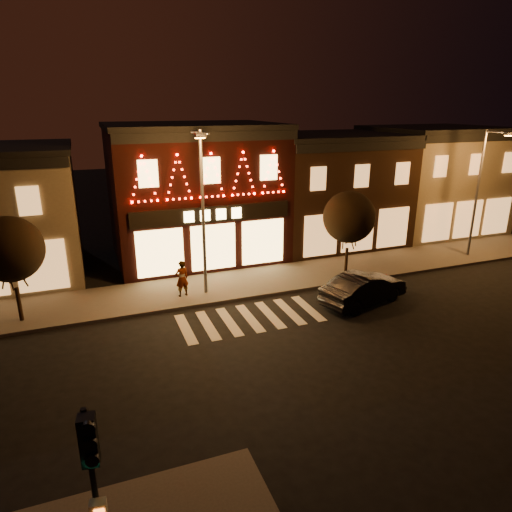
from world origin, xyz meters
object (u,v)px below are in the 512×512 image
dark_sedan (364,289)px  pedestrian (182,278)px  streetlamp_mid (203,202)px  traffic_signal_near (93,472)px

dark_sedan → pedestrian: pedestrian is taller
dark_sedan → pedestrian: 9.02m
streetlamp_mid → pedestrian: streetlamp_mid is taller
traffic_signal_near → dark_sedan: size_ratio=0.90×
traffic_signal_near → pedestrian: (4.53, 14.14, -2.07)m
streetlamp_mid → pedestrian: size_ratio=4.34×
traffic_signal_near → dark_sedan: 16.60m
traffic_signal_near → dark_sedan: traffic_signal_near is taller
traffic_signal_near → streetlamp_mid: bearing=75.8°
traffic_signal_near → pedestrian: bearing=80.3°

